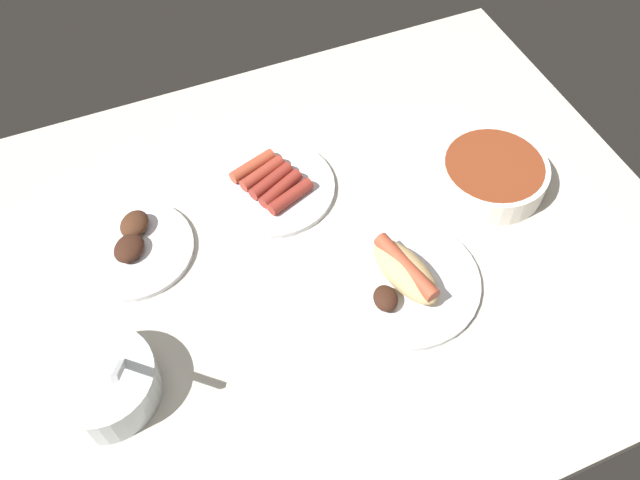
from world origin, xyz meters
TOP-DOWN VIEW (x-y plane):
  - ground_plane at (0.00, 0.00)cm, footprint 120.00×90.00cm
  - bowl_chili at (35.46, 1.47)cm, footprint 18.35×18.35cm
  - plate_hotdog_assembled at (12.60, -10.78)cm, footprint 23.55×23.55cm
  - plate_grilled_meat at (-23.86, 11.59)cm, footprint 19.23×19.23cm
  - bowl_coleslaw at (-32.85, -10.95)cm, footprint 14.89×14.89cm
  - plate_sausages at (0.78, 14.86)cm, footprint 21.43×21.43cm

SIDE VIEW (x-z plane):
  - ground_plane at x=0.00cm, z-range -3.00..0.00cm
  - plate_grilled_meat at x=-23.86cm, z-range -0.95..2.89cm
  - plate_sausages at x=0.78cm, z-range -0.60..2.55cm
  - plate_hotdog_assembled at x=12.60cm, z-range -1.02..4.59cm
  - bowl_chili at x=35.46cm, z-range 0.24..5.17cm
  - bowl_coleslaw at x=-32.85cm, z-range -4.46..11.22cm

